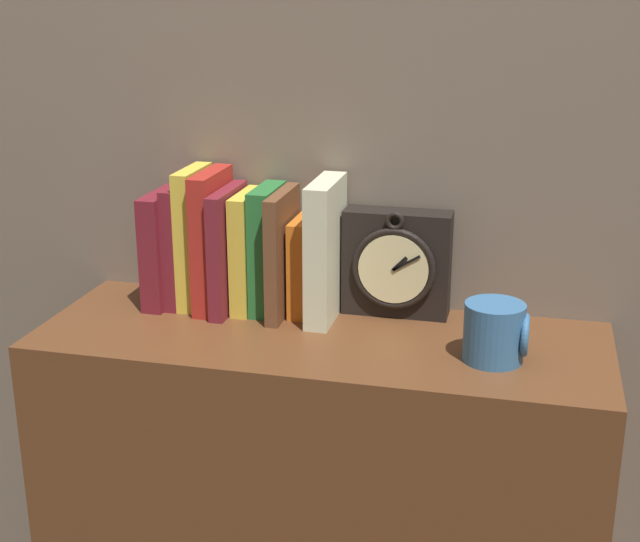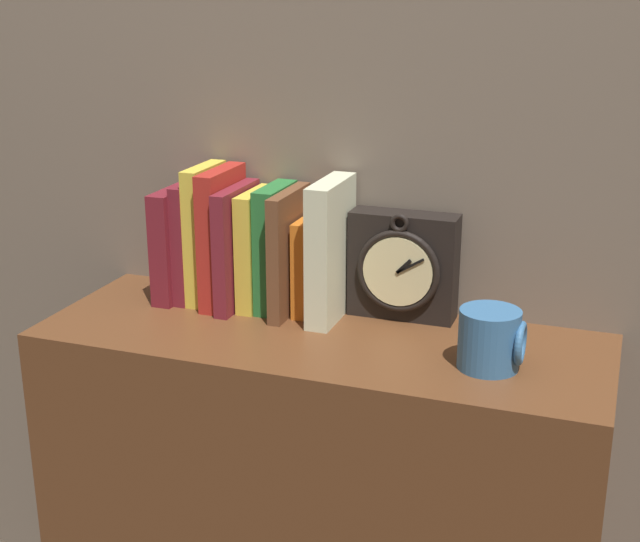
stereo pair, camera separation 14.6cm
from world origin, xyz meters
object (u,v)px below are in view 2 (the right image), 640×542
at_px(book_slot6_green, 276,248).
at_px(book_slot5_yellow, 257,249).
at_px(book_slot1_maroon, 193,240).
at_px(book_slot2_yellow, 206,234).
at_px(book_slot4_maroon, 237,247).
at_px(book_slot9_cream, 331,250).
at_px(book_slot7_brown, 289,252).
at_px(book_slot0_maroon, 176,243).
at_px(book_slot3_red, 222,237).
at_px(mug, 491,339).
at_px(book_slot8_orange, 312,265).
at_px(clock, 403,266).

bearing_deg(book_slot6_green, book_slot5_yellow, -176.93).
relative_size(book_slot1_maroon, book_slot2_yellow, 0.88).
distance_m(book_slot4_maroon, book_slot9_cream, 0.18).
bearing_deg(book_slot7_brown, book_slot9_cream, -0.31).
xyz_separation_m(book_slot0_maroon, book_slot3_red, (0.10, -0.00, 0.02)).
relative_size(book_slot0_maroon, mug, 2.06).
xyz_separation_m(book_slot3_red, book_slot5_yellow, (0.06, 0.01, -0.02)).
xyz_separation_m(book_slot1_maroon, book_slot3_red, (0.06, -0.01, 0.01)).
xyz_separation_m(book_slot7_brown, book_slot8_orange, (0.04, 0.02, -0.02)).
bearing_deg(book_slot3_red, book_slot0_maroon, 178.94).
relative_size(clock, book_slot1_maroon, 0.89).
bearing_deg(book_slot7_brown, book_slot8_orange, 27.31).
bearing_deg(book_slot3_red, mug, -13.92).
bearing_deg(mug, clock, 138.13).
distance_m(book_slot2_yellow, book_slot5_yellow, 0.10).
bearing_deg(book_slot1_maroon, book_slot8_orange, 1.51).
distance_m(book_slot1_maroon, mug, 0.59).
distance_m(book_slot5_yellow, book_slot9_cream, 0.15).
relative_size(book_slot7_brown, book_slot8_orange, 1.29).
height_order(clock, book_slot7_brown, book_slot7_brown).
distance_m(clock, mug, 0.25).
bearing_deg(book_slot0_maroon, book_slot4_maroon, -3.27).
distance_m(book_slot4_maroon, mug, 0.50).
xyz_separation_m(book_slot6_green, book_slot7_brown, (0.03, -0.02, -0.00)).
bearing_deg(book_slot9_cream, book_slot8_orange, 154.47).
height_order(book_slot0_maroon, book_slot8_orange, book_slot0_maroon).
bearing_deg(book_slot8_orange, book_slot6_green, -176.80).
bearing_deg(book_slot2_yellow, book_slot1_maroon, -178.30).
distance_m(book_slot4_maroon, book_slot6_green, 0.07).
distance_m(clock, book_slot2_yellow, 0.37).
distance_m(book_slot0_maroon, book_slot2_yellow, 0.06).
xyz_separation_m(book_slot0_maroon, book_slot8_orange, (0.26, 0.01, -0.02)).
bearing_deg(book_slot3_red, clock, 6.66).
xyz_separation_m(book_slot6_green, book_slot8_orange, (0.07, 0.00, -0.03)).
xyz_separation_m(book_slot5_yellow, book_slot9_cream, (0.15, -0.01, 0.02)).
xyz_separation_m(book_slot3_red, book_slot4_maroon, (0.03, -0.01, -0.01)).
relative_size(book_slot0_maroon, book_slot3_red, 0.83).
bearing_deg(book_slot4_maroon, book_slot9_cream, 0.21).
bearing_deg(book_slot6_green, book_slot9_cream, -8.09).
relative_size(book_slot5_yellow, book_slot9_cream, 0.87).
distance_m(book_slot0_maroon, book_slot3_red, 0.10).
bearing_deg(book_slot6_green, book_slot2_yellow, -179.38).
relative_size(book_slot0_maroon, book_slot8_orange, 1.20).
relative_size(book_slot0_maroon, book_slot6_green, 0.92).
bearing_deg(clock, book_slot7_brown, -167.69).
height_order(book_slot3_red, book_slot4_maroon, book_slot3_red).
bearing_deg(book_slot9_cream, book_slot3_red, 178.67).
xyz_separation_m(book_slot0_maroon, book_slot4_maroon, (0.13, -0.01, 0.01)).
distance_m(book_slot1_maroon, book_slot6_green, 0.16).
xyz_separation_m(book_slot9_cream, mug, (0.30, -0.12, -0.08)).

